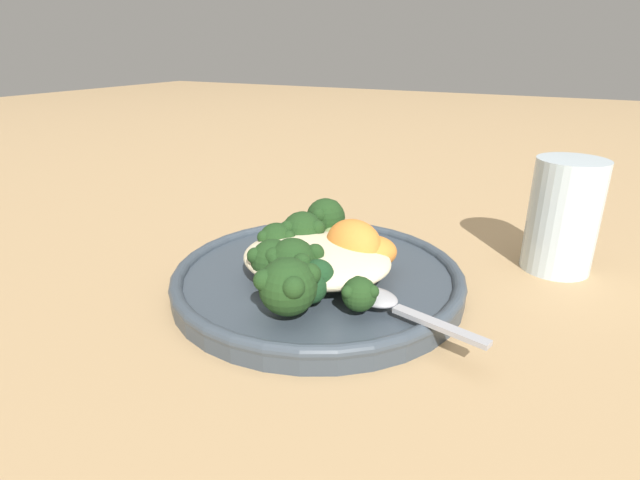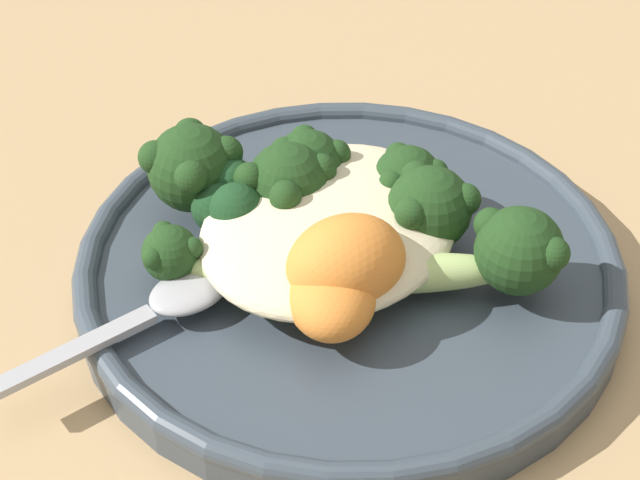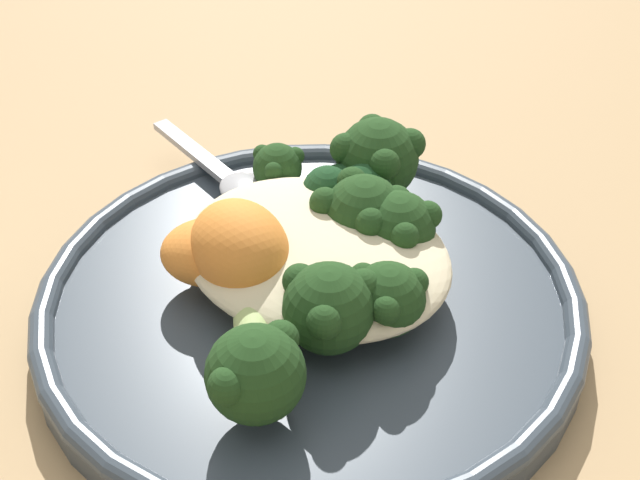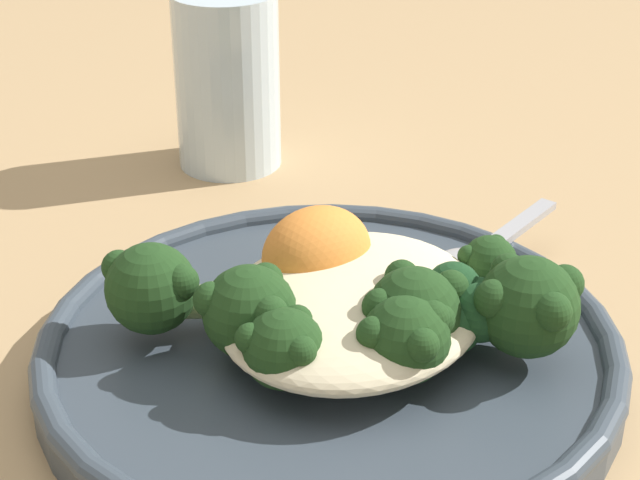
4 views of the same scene
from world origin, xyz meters
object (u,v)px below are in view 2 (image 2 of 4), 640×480
object	(u,v)px
plate	(349,268)
broccoli_stalk_4	(291,189)
broccoli_stalk_3	(311,194)
spoon	(166,303)
sweet_potato_chunk_0	(346,263)
kale_tuft	(239,200)
sweet_potato_chunk_1	(331,296)
broccoli_stalk_1	(414,219)
broccoli_stalk_0	(484,257)
broccoli_stalk_2	(389,202)
broccoli_stalk_5	(204,178)
quinoa_mound	(335,229)
broccoli_stalk_6	(225,263)

from	to	relation	value
plate	broccoli_stalk_4	distance (m)	0.05
broccoli_stalk_3	spoon	size ratio (longest dim) A/B	0.84
sweet_potato_chunk_0	kale_tuft	bearing A→B (deg)	82.51
broccoli_stalk_3	sweet_potato_chunk_0	bearing A→B (deg)	-170.83
broccoli_stalk_3	sweet_potato_chunk_1	xyz separation A→B (m)	(-0.05, -0.05, -0.00)
broccoli_stalk_4	kale_tuft	world-z (taller)	broccoli_stalk_4
plate	broccoli_stalk_1	xyz separation A→B (m)	(0.02, -0.02, 0.03)
broccoli_stalk_3	broccoli_stalk_4	bearing A→B (deg)	87.23
broccoli_stalk_0	sweet_potato_chunk_0	bearing A→B (deg)	-175.28
plate	sweet_potato_chunk_1	xyz separation A→B (m)	(-0.04, -0.02, 0.03)
broccoli_stalk_1	broccoli_stalk_2	distance (m)	0.02
broccoli_stalk_1	kale_tuft	bearing A→B (deg)	132.38
broccoli_stalk_0	broccoli_stalk_5	bearing A→B (deg)	154.04
quinoa_mound	sweet_potato_chunk_1	distance (m)	0.05
plate	sweet_potato_chunk_1	bearing A→B (deg)	-152.73
broccoli_stalk_6	sweet_potato_chunk_0	distance (m)	0.06
quinoa_mound	spoon	xyz separation A→B (m)	(-0.08, 0.03, -0.01)
spoon	sweet_potato_chunk_0	bearing A→B (deg)	148.07
broccoli_stalk_5	kale_tuft	xyz separation A→B (m)	(0.00, -0.02, -0.01)
kale_tuft	spoon	world-z (taller)	kale_tuft
broccoli_stalk_0	broccoli_stalk_6	bearing A→B (deg)	175.09
quinoa_mound	spoon	size ratio (longest dim) A/B	1.16
quinoa_mound	sweet_potato_chunk_0	bearing A→B (deg)	-133.96
broccoli_stalk_1	broccoli_stalk_6	size ratio (longest dim) A/B	0.98
broccoli_stalk_2	spoon	distance (m)	0.12
sweet_potato_chunk_0	kale_tuft	world-z (taller)	sweet_potato_chunk_0
broccoli_stalk_2	sweet_potato_chunk_1	size ratio (longest dim) A/B	2.42
broccoli_stalk_1	sweet_potato_chunk_1	size ratio (longest dim) A/B	1.95
broccoli_stalk_5	broccoli_stalk_6	size ratio (longest dim) A/B	1.22
plate	broccoli_stalk_6	distance (m)	0.06
broccoli_stalk_4	sweet_potato_chunk_1	world-z (taller)	broccoli_stalk_4
broccoli_stalk_0	spoon	size ratio (longest dim) A/B	0.90
broccoli_stalk_5	sweet_potato_chunk_0	bearing A→B (deg)	-177.68
quinoa_mound	broccoli_stalk_1	xyz separation A→B (m)	(0.02, -0.03, 0.01)
plate	quinoa_mound	bearing A→B (deg)	117.68
broccoli_stalk_5	sweet_potato_chunk_0	world-z (taller)	same
broccoli_stalk_2	broccoli_stalk_5	bearing A→B (deg)	116.87
plate	broccoli_stalk_1	world-z (taller)	broccoli_stalk_1
broccoli_stalk_2	broccoli_stalk_6	bearing A→B (deg)	151.36
broccoli_stalk_6	sweet_potato_chunk_0	size ratio (longest dim) A/B	1.78
kale_tuft	broccoli_stalk_6	bearing A→B (deg)	-147.51
broccoli_stalk_3	sweet_potato_chunk_1	distance (m)	0.07
broccoli_stalk_4	sweet_potato_chunk_0	world-z (taller)	sweet_potato_chunk_0
quinoa_mound	broccoli_stalk_2	size ratio (longest dim) A/B	1.12
broccoli_stalk_5	broccoli_stalk_3	bearing A→B (deg)	-142.30
plate	spoon	xyz separation A→B (m)	(-0.08, 0.04, 0.01)
broccoli_stalk_2	sweet_potato_chunk_1	bearing A→B (deg)	-169.64
broccoli_stalk_2	broccoli_stalk_3	xyz separation A→B (m)	(-0.02, 0.03, 0.00)
broccoli_stalk_3	sweet_potato_chunk_1	size ratio (longest dim) A/B	1.96
broccoli_stalk_3	broccoli_stalk_6	bearing A→B (deg)	131.95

